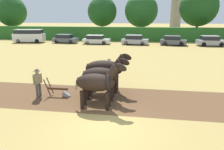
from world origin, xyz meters
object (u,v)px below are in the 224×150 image
(tree_center, at_px, (199,7))
(draft_horse_trail_left, at_px, (106,68))
(draft_horse_lead_right, at_px, (102,76))
(parked_car_right, at_px, (210,41))
(parked_car_center_left, at_px, (96,40))
(parked_car_center, at_px, (135,40))
(tree_far_left, at_px, (11,12))
(farmer_at_plow, at_px, (38,81))
(farmer_beside_team, at_px, (109,69))
(parked_van, at_px, (29,36))
(parked_car_left, at_px, (65,39))
(draft_horse_lead_left, at_px, (98,82))
(tree_center_left, at_px, (141,11))
(parked_car_center_right, at_px, (173,41))
(tree_left, at_px, (102,12))
(plow, at_px, (60,91))

(tree_center, xyz_separation_m, draft_horse_trail_left, (-11.83, -31.75, -4.49))
(draft_horse_lead_right, height_order, parked_car_right, draft_horse_lead_right)
(parked_car_center_left, xyz_separation_m, parked_car_center, (6.16, 0.20, 0.03))
(tree_far_left, relative_size, parked_car_center, 1.96)
(farmer_at_plow, xyz_separation_m, farmer_beside_team, (3.58, 2.89, 0.11))
(parked_van, relative_size, parked_car_left, 1.23)
(tree_far_left, bearing_deg, draft_horse_lead_left, -52.95)
(draft_horse_lead_right, distance_m, parked_car_center_left, 23.99)
(tree_center_left, height_order, draft_horse_lead_left, tree_center_left)
(tree_far_left, height_order, tree_center_left, tree_center_left)
(draft_horse_lead_right, height_order, farmer_beside_team, draft_horse_lead_right)
(parked_car_left, bearing_deg, parked_car_right, 4.70)
(farmer_beside_team, height_order, parked_van, parked_van)
(parked_car_left, xyz_separation_m, parked_car_center_right, (17.47, -0.33, 0.02))
(tree_far_left, height_order, tree_left, tree_far_left)
(draft_horse_lead_right, xyz_separation_m, parked_van, (-17.21, 23.64, -0.19))
(tree_far_left, xyz_separation_m, parked_car_right, (38.21, -10.00, -4.48))
(tree_far_left, relative_size, parked_car_center_right, 2.03)
(parked_car_center, relative_size, parked_car_right, 1.04)
(tree_center, xyz_separation_m, farmer_beside_team, (-11.88, -30.31, -4.88))
(draft_horse_lead_right, bearing_deg, tree_center_left, 87.72)
(tree_far_left, relative_size, parked_car_left, 1.96)
(draft_horse_trail_left, relative_size, parked_van, 0.55)
(parked_car_center_left, bearing_deg, tree_left, 94.90)
(farmer_at_plow, height_order, farmer_beside_team, farmer_beside_team)
(tree_far_left, height_order, draft_horse_trail_left, tree_far_left)
(tree_left, bearing_deg, tree_center_left, -0.82)
(parked_car_center, bearing_deg, tree_center_left, 92.93)
(farmer_at_plow, height_order, parked_car_left, farmer_at_plow)
(tree_center, relative_size, parked_car_center_left, 2.17)
(parked_car_center, bearing_deg, tree_center, 46.25)
(tree_far_left, xyz_separation_m, farmer_at_plow, (22.62, -33.79, -4.29))
(tree_center_left, height_order, farmer_at_plow, tree_center_left)
(parked_car_center_left, bearing_deg, parked_car_center, 0.79)
(plow, relative_size, parked_car_center_left, 0.34)
(parked_car_left, height_order, parked_car_center_right, parked_car_center_right)
(tree_far_left, bearing_deg, parked_car_right, -14.67)
(tree_left, distance_m, farmer_at_plow, 35.58)
(draft_horse_trail_left, distance_m, parked_van, 28.24)
(tree_far_left, height_order, parked_car_center_left, tree_far_left)
(parked_car_left, bearing_deg, parked_van, -171.78)
(tree_left, xyz_separation_m, tree_center_left, (8.00, -0.11, 0.19))
(tree_left, bearing_deg, plow, -83.00)
(draft_horse_trail_left, bearing_deg, tree_left, 101.07)
(tree_left, relative_size, parked_car_left, 1.91)
(parked_car_right, bearing_deg, draft_horse_lead_left, -118.83)
(tree_center_left, relative_size, draft_horse_lead_left, 3.27)
(parked_van, bearing_deg, draft_horse_lead_right, -62.13)
(farmer_beside_team, bearing_deg, plow, 169.10)
(farmer_beside_team, bearing_deg, draft_horse_trail_left, -147.10)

